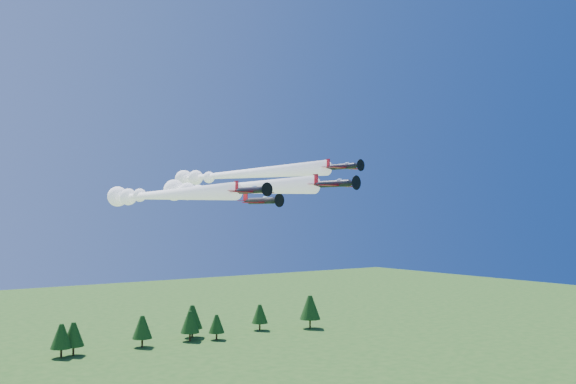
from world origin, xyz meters
TOP-DOWN VIEW (x-y plane):
  - plane_lead at (-4.31, 14.03)m, footprint 12.38×40.90m
  - plane_left at (-11.10, 23.77)m, footprint 8.94×45.68m
  - plane_right at (7.02, 29.56)m, footprint 12.13×48.92m
  - plane_slot at (-1.36, 6.83)m, footprint 7.52×8.23m
  - treeline at (0.80, 111.59)m, footprint 172.74×20.91m

SIDE VIEW (x-z plane):
  - treeline at x=0.80m, z-range 0.69..12.35m
  - plane_slot at x=-1.36m, z-range 40.84..43.46m
  - plane_left at x=-11.10m, z-range 41.45..45.15m
  - plane_lead at x=-4.31m, z-range 42.31..46.01m
  - plane_right at x=7.02m, z-range 45.90..49.60m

